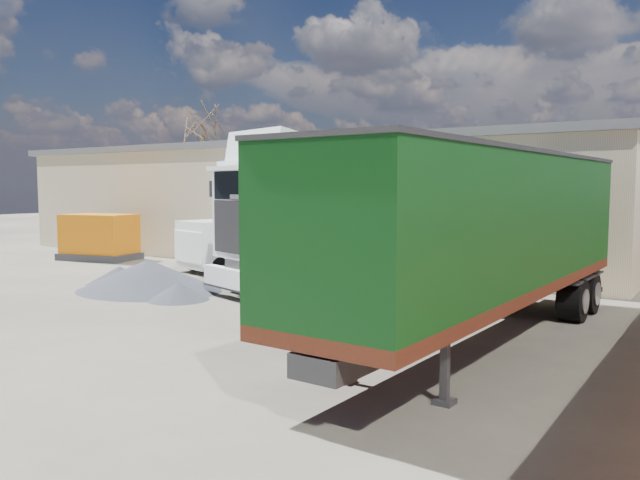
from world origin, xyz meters
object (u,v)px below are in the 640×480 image
Objects in this scene: tractor_unit at (298,225)px; bare_tree at (203,116)px; box_trailer at (486,228)px; panel_van at (238,244)px; orange_skip at (100,240)px.

bare_tree is at bearing 158.51° from tractor_unit.
box_trailer is 13.74m from panel_van.
bare_tree reaches higher than panel_van.
box_trailer is 3.34× the size of orange_skip.
tractor_unit is at bearing -21.27° from orange_skip.
bare_tree reaches higher than box_trailer.
bare_tree is at bearing 147.29° from box_trailer.
orange_skip is (-12.56, 1.91, -1.21)m from tractor_unit.
tractor_unit is 1.50× the size of panel_van.
box_trailer is at bearing -26.87° from orange_skip.
tractor_unit reaches higher than box_trailer.
box_trailer is at bearing -6.55° from tractor_unit.
tractor_unit is 5.99m from panel_van.
bare_tree is 0.78× the size of box_trailer.
box_trailer is at bearing -11.48° from panel_van.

